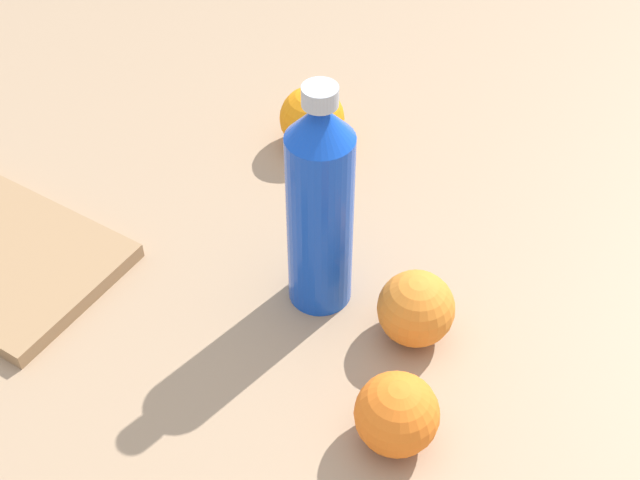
# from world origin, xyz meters

# --- Properties ---
(ground_plane) EXTENTS (2.40, 2.40, 0.00)m
(ground_plane) POSITION_xyz_m (0.00, 0.00, 0.00)
(ground_plane) COLOR #9E7F60
(water_bottle) EXTENTS (0.07, 0.07, 0.27)m
(water_bottle) POSITION_xyz_m (-0.02, 0.03, 0.13)
(water_bottle) COLOR blue
(water_bottle) RESTS_ON ground_plane
(orange_0) EXTENTS (0.08, 0.08, 0.08)m
(orange_0) POSITION_xyz_m (0.14, -0.09, 0.04)
(orange_0) COLOR orange
(orange_0) RESTS_ON ground_plane
(orange_1) EXTENTS (0.08, 0.08, 0.08)m
(orange_1) POSITION_xyz_m (-0.16, 0.24, 0.04)
(orange_1) COLOR orange
(orange_1) RESTS_ON ground_plane
(orange_2) EXTENTS (0.08, 0.08, 0.08)m
(orange_2) POSITION_xyz_m (0.09, 0.03, 0.04)
(orange_2) COLOR orange
(orange_2) RESTS_ON ground_plane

